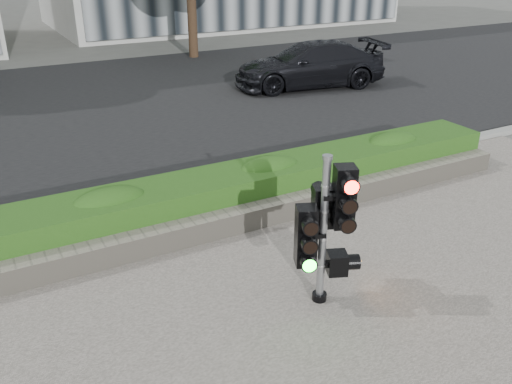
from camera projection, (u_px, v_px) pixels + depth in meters
ground at (267, 307)px, 6.68m from camera, size 120.00×120.00×0.00m
road at (84, 109)px, 14.66m from camera, size 60.00×13.00×0.02m
curb at (175, 205)px, 9.17m from camera, size 60.00×0.25×0.12m
stone_wall at (204, 228)px, 8.11m from camera, size 12.00×0.32×0.34m
hedge at (187, 201)px, 8.56m from camera, size 12.00×1.00×0.68m
traffic_signal at (325, 223)px, 6.36m from camera, size 0.71×0.60×1.92m
car_dark at (309, 65)px, 16.69m from camera, size 4.95×2.78×1.35m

